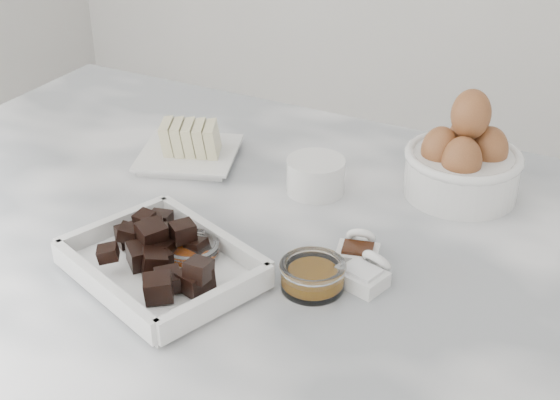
# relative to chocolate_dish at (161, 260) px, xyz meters

# --- Properties ---
(marble_slab) EXTENTS (1.20, 0.80, 0.04)m
(marble_slab) POSITION_rel_chocolate_dish_xyz_m (0.05, 0.13, -0.04)
(marble_slab) COLOR white
(marble_slab) RESTS_ON cabinet
(chocolate_dish) EXTENTS (0.26, 0.23, 0.06)m
(chocolate_dish) POSITION_rel_chocolate_dish_xyz_m (0.00, 0.00, 0.00)
(chocolate_dish) COLOR white
(chocolate_dish) RESTS_ON marble_slab
(butter_plate) EXTENTS (0.18, 0.18, 0.06)m
(butter_plate) POSITION_rel_chocolate_dish_xyz_m (-0.14, 0.27, -0.00)
(butter_plate) COLOR white
(butter_plate) RESTS_ON marble_slab
(sugar_ramekin) EXTENTS (0.08, 0.08, 0.05)m
(sugar_ramekin) POSITION_rel_chocolate_dish_xyz_m (0.07, 0.27, 0.00)
(sugar_ramekin) COLOR white
(sugar_ramekin) RESTS_ON marble_slab
(egg_bowl) EXTENTS (0.16, 0.16, 0.15)m
(egg_bowl) POSITION_rel_chocolate_dish_xyz_m (0.25, 0.35, 0.03)
(egg_bowl) COLOR white
(egg_bowl) RESTS_ON marble_slab
(honey_bowl) EXTENTS (0.08, 0.08, 0.03)m
(honey_bowl) POSITION_rel_chocolate_dish_xyz_m (0.16, 0.06, -0.01)
(honey_bowl) COLOR white
(honey_bowl) RESTS_ON marble_slab
(zest_bowl) EXTENTS (0.07, 0.07, 0.03)m
(zest_bowl) POSITION_rel_chocolate_dish_xyz_m (0.02, 0.04, -0.01)
(zest_bowl) COLOR white
(zest_bowl) RESTS_ON marble_slab
(vanilla_spoon) EXTENTS (0.06, 0.07, 0.04)m
(vanilla_spoon) POSITION_rel_chocolate_dish_xyz_m (0.19, 0.14, -0.01)
(vanilla_spoon) COLOR white
(vanilla_spoon) RESTS_ON marble_slab
(salt_spoon) EXTENTS (0.06, 0.07, 0.04)m
(salt_spoon) POSITION_rel_chocolate_dish_xyz_m (0.21, 0.10, -0.01)
(salt_spoon) COLOR white
(salt_spoon) RESTS_ON marble_slab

